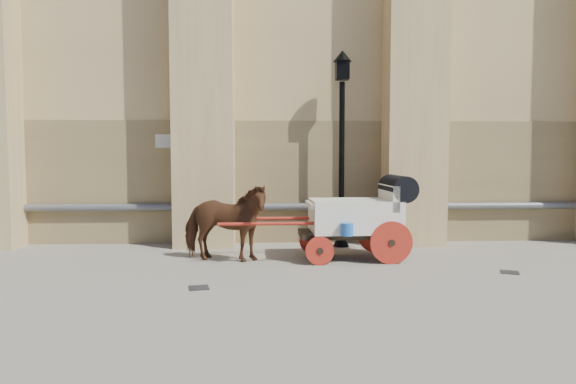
{
  "coord_description": "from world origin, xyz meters",
  "views": [
    {
      "loc": [
        0.4,
        -8.59,
        2.15
      ],
      "look_at": [
        0.89,
        1.85,
        1.41
      ],
      "focal_mm": 32.0,
      "sensor_mm": 36.0,
      "label": 1
    }
  ],
  "objects": [
    {
      "name": "ground",
      "position": [
        0.0,
        0.0,
        0.0
      ],
      "size": [
        90.0,
        90.0,
        0.0
      ],
      "primitive_type": "plane",
      "color": "gray",
      "rests_on": "ground"
    },
    {
      "name": "horse",
      "position": [
        -0.4,
        1.78,
        0.79
      ],
      "size": [
        2.03,
        1.31,
        1.58
      ],
      "primitive_type": "imported",
      "rotation": [
        0.0,
        0.0,
        1.31
      ],
      "color": "brown",
      "rests_on": "ground"
    },
    {
      "name": "carriage",
      "position": [
        2.42,
        1.92,
        0.94
      ],
      "size": [
        4.0,
        1.44,
        1.74
      ],
      "rotation": [
        0.0,
        0.0,
        0.03
      ],
      "color": "black",
      "rests_on": "ground"
    },
    {
      "name": "street_lamp",
      "position": [
        2.23,
        3.39,
        2.45
      ],
      "size": [
        0.43,
        0.43,
        4.58
      ],
      "color": "black",
      "rests_on": "ground"
    },
    {
      "name": "drain_grate_near",
      "position": [
        -0.66,
        -0.34,
        0.01
      ],
      "size": [
        0.38,
        0.38,
        0.01
      ],
      "primitive_type": "cube",
      "rotation": [
        0.0,
        0.0,
        0.2
      ],
      "color": "black",
      "rests_on": "ground"
    },
    {
      "name": "drain_grate_far",
      "position": [
        4.92,
        0.5,
        0.01
      ],
      "size": [
        0.42,
        0.42,
        0.01
      ],
      "primitive_type": "cube",
      "rotation": [
        0.0,
        0.0,
        -0.38
      ],
      "color": "black",
      "rests_on": "ground"
    }
  ]
}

